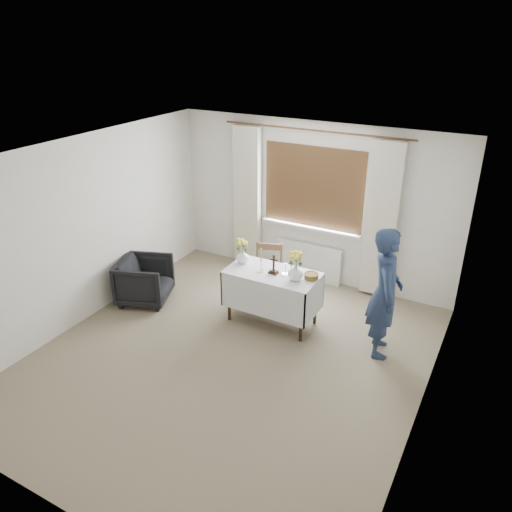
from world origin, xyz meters
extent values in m
plane|color=gray|center=(0.00, 0.00, 0.00)|extent=(5.00, 5.00, 0.00)
cube|color=white|center=(0.08, 1.00, 0.38)|extent=(1.24, 0.64, 0.76)
imported|color=black|center=(-1.83, 0.62, 0.33)|extent=(0.94, 0.93, 0.67)
imported|color=navy|center=(1.56, 1.04, 0.83)|extent=(0.57, 0.70, 1.66)
cube|color=silver|center=(0.00, 2.42, 0.30)|extent=(1.10, 0.10, 0.60)
imported|color=white|center=(-0.42, 1.07, 0.86)|extent=(0.22, 0.22, 0.19)
imported|color=white|center=(0.42, 0.96, 0.87)|extent=(0.24, 0.24, 0.22)
cylinder|color=brown|center=(0.59, 1.08, 0.80)|extent=(0.19, 0.19, 0.07)
camera|label=1|loc=(2.70, -4.28, 3.76)|focal=35.00mm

